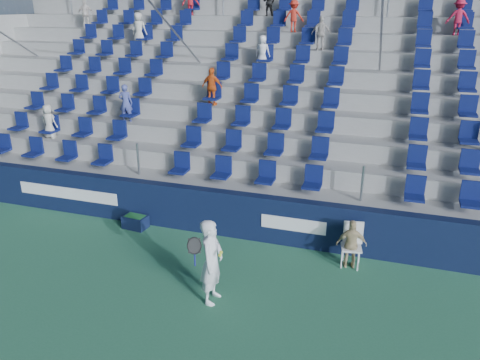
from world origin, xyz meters
The scene contains 7 objects.
ground centered at (0.00, 0.00, 0.00)m, with size 70.00×70.00×0.00m, color #317350.
sponsor_wall centered at (0.00, 3.15, 0.60)m, with size 24.00×0.32×1.20m.
grandstand centered at (-0.01, 8.24, 2.13)m, with size 24.00×8.17×6.63m.
tennis_player centered at (0.41, 0.33, 0.90)m, with size 0.69×0.66×1.79m.
line_judge_chair centered at (2.94, 2.66, 0.58)m, with size 0.52×0.53×1.02m.
line_judge centered at (2.94, 2.50, 0.58)m, with size 0.68×0.28×1.16m, color tan.
ball_bin centered at (-2.73, 2.75, 0.19)m, with size 0.66×0.47×0.35m.
Camera 1 is at (3.41, -7.14, 5.69)m, focal length 35.00 mm.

